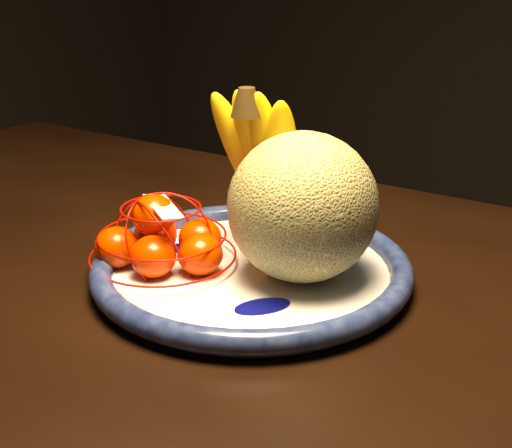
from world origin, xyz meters
The scene contains 6 objects.
dining_table centered at (-0.09, -0.05, 0.65)m, with size 1.47×0.89×0.73m.
fruit_bowl centered at (0.06, -0.05, 0.74)m, with size 0.39×0.39×0.03m.
cantaloupe centered at (0.12, -0.03, 0.83)m, with size 0.17×0.17×0.17m, color olive.
banana_bunch centered at (0.03, 0.03, 0.86)m, with size 0.15×0.14×0.23m.
mandarin_bag centered at (-0.03, -0.09, 0.77)m, with size 0.22×0.22×0.11m.
price_tag centered at (-0.03, -0.10, 0.82)m, with size 0.07×0.03×0.00m, color white.
Camera 1 is at (0.50, -0.70, 1.11)m, focal length 50.00 mm.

